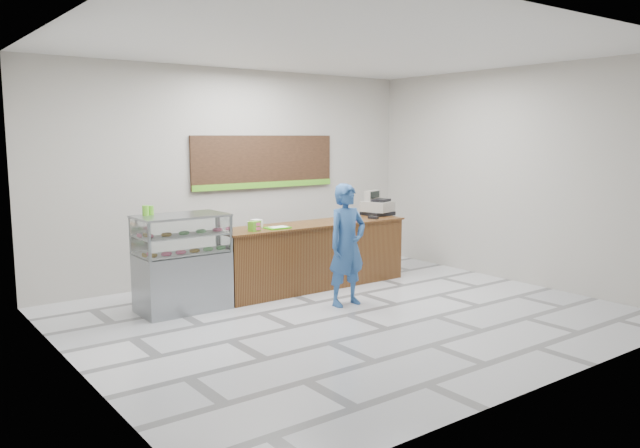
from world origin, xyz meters
TOP-DOWN VIEW (x-y plane):
  - floor at (0.00, 0.00)m, footprint 7.00×7.00m
  - back_wall at (0.00, 3.00)m, footprint 7.00×0.00m
  - ceiling at (0.00, 0.00)m, footprint 7.00×7.00m
  - sales_counter at (0.55, 1.55)m, footprint 3.26×0.76m
  - display_case at (-1.67, 1.55)m, footprint 1.22×0.72m
  - menu_board at (0.55, 2.96)m, footprint 2.80×0.06m
  - cash_register at (2.05, 1.72)m, footprint 0.56×0.58m
  - card_terminal at (1.66, 1.38)m, footprint 0.14×0.18m
  - serving_tray at (-0.20, 1.42)m, footprint 0.36×0.27m
  - napkin_box at (-0.40, 1.68)m, footprint 0.16×0.16m
  - straw_cup at (-0.55, 1.63)m, footprint 0.07×0.07m
  - promo_box at (-0.62, 1.38)m, footprint 0.18×0.14m
  - donut_decal at (1.21, 1.33)m, footprint 0.16×0.16m
  - green_cup_left at (-2.08, 1.75)m, footprint 0.09×0.09m
  - green_cup_right at (-2.00, 1.78)m, footprint 0.08×0.08m
  - customer at (0.32, 0.42)m, footprint 0.64×0.42m

SIDE VIEW (x-z plane):
  - floor at x=0.00m, z-range 0.00..0.00m
  - sales_counter at x=0.55m, z-range 0.00..1.03m
  - display_case at x=-1.67m, z-range 0.01..1.34m
  - customer at x=0.32m, z-range 0.00..1.73m
  - donut_decal at x=1.21m, z-range 1.03..1.03m
  - serving_tray at x=-0.20m, z-range 1.03..1.05m
  - card_terminal at x=1.66m, z-range 1.03..1.07m
  - straw_cup at x=-0.55m, z-range 1.03..1.14m
  - napkin_box at x=-0.40m, z-range 1.03..1.15m
  - promo_box at x=-0.62m, z-range 1.03..1.17m
  - cash_register at x=2.05m, z-range 0.98..1.40m
  - green_cup_right at x=-2.00m, z-range 1.33..1.45m
  - green_cup_left at x=-2.08m, z-range 1.33..1.47m
  - back_wall at x=0.00m, z-range -1.75..5.25m
  - menu_board at x=0.55m, z-range 1.48..2.38m
  - ceiling at x=0.00m, z-range 3.50..3.50m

